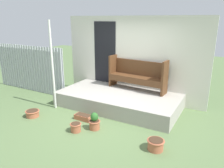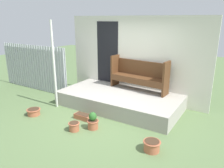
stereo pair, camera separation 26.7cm
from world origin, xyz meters
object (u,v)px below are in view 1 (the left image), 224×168
at_px(planter_box_rect, 84,117).
at_px(bench, 138,74).
at_px(flower_pot_right, 94,122).
at_px(support_post, 52,66).
at_px(flower_pot_far_right, 156,144).
at_px(flower_pot_middle, 76,127).
at_px(flower_pot_left, 32,113).

bearing_deg(planter_box_rect, bench, 68.89).
relative_size(flower_pot_right, planter_box_rect, 0.90).
distance_m(support_post, flower_pot_far_right, 3.50).
bearing_deg(flower_pot_right, planter_box_rect, 151.83).
distance_m(bench, flower_pot_far_right, 2.74).
distance_m(bench, flower_pot_middle, 2.61).
relative_size(support_post, bench, 1.35).
bearing_deg(planter_box_rect, flower_pot_right, -28.17).
relative_size(support_post, flower_pot_far_right, 7.02).
distance_m(bench, planter_box_rect, 2.15).
bearing_deg(flower_pot_left, support_post, 81.81).
bearing_deg(flower_pot_far_right, support_post, 168.67).
distance_m(support_post, planter_box_rect, 1.69).
relative_size(bench, flower_pot_right, 4.38).
relative_size(bench, flower_pot_middle, 6.81).
relative_size(flower_pot_middle, flower_pot_right, 0.64).
distance_m(bench, flower_pot_right, 2.25).
xyz_separation_m(flower_pot_right, flower_pot_far_right, (1.53, -0.12, -0.06)).
bearing_deg(bench, flower_pot_middle, -96.54).
height_order(flower_pot_far_right, planter_box_rect, flower_pot_far_right).
bearing_deg(planter_box_rect, flower_pot_far_right, -11.13).
bearing_deg(flower_pot_left, flower_pot_right, 7.16).
bearing_deg(support_post, flower_pot_left, -98.19).
height_order(bench, planter_box_rect, bench).
height_order(flower_pot_left, planter_box_rect, flower_pot_left).
bearing_deg(support_post, flower_pot_far_right, -11.33).
bearing_deg(flower_pot_middle, planter_box_rect, 109.86).
bearing_deg(planter_box_rect, flower_pot_left, -158.42).
distance_m(bench, flower_pot_left, 3.20).
bearing_deg(flower_pot_middle, flower_pot_far_right, 5.77).
xyz_separation_m(flower_pot_left, flower_pot_right, (1.83, 0.23, 0.09)).
distance_m(support_post, flower_pot_left, 1.38).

